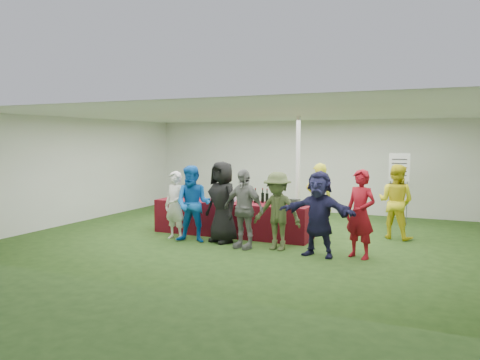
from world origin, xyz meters
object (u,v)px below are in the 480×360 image
at_px(customer_1, 193,204).
at_px(customer_6, 360,214).
at_px(customer_3, 243,209).
at_px(staff_pourer, 319,199).
at_px(wine_list_sign, 399,173).
at_px(dump_bucket, 295,203).
at_px(customer_2, 222,202).
at_px(customer_4, 277,211).
at_px(customer_0, 175,205).
at_px(serving_table, 232,219).
at_px(staff_back, 396,202).
at_px(customer_5, 319,214).

relative_size(customer_1, customer_6, 0.99).
height_order(customer_1, customer_3, customer_1).
bearing_deg(staff_pourer, wine_list_sign, -153.36).
bearing_deg(customer_6, dump_bucket, 178.97).
relative_size(customer_2, customer_6, 1.05).
relative_size(staff_pourer, customer_6, 1.00).
distance_m(dump_bucket, customer_3, 1.15).
xyz_separation_m(customer_1, customer_4, (1.84, 0.05, -0.04)).
distance_m(customer_0, customer_2, 1.06).
height_order(customer_0, customer_4, customer_4).
bearing_deg(customer_6, customer_4, -155.14).
xyz_separation_m(serving_table, customer_3, (0.74, -1.04, 0.41)).
bearing_deg(staff_back, dump_bucket, 52.36).
height_order(staff_pourer, customer_5, staff_pourer).
distance_m(dump_bucket, customer_0, 2.55).
distance_m(dump_bucket, customer_2, 1.50).
height_order(dump_bucket, staff_pourer, staff_pourer).
bearing_deg(wine_list_sign, staff_pourer, -128.62).
xyz_separation_m(customer_0, customer_5, (3.18, -0.18, 0.06)).
bearing_deg(customer_0, customer_3, 6.48).
height_order(customer_3, customer_5, customer_5).
distance_m(serving_table, customer_5, 2.54).
height_order(customer_0, customer_5, customer_5).
xyz_separation_m(dump_bucket, customer_3, (-0.80, -0.82, -0.06)).
height_order(wine_list_sign, customer_1, wine_list_sign).
height_order(staff_back, customer_6, customer_6).
bearing_deg(wine_list_sign, customer_3, -123.23).
xyz_separation_m(customer_2, customer_4, (1.28, -0.18, -0.09)).
distance_m(staff_pourer, customer_2, 2.32).
bearing_deg(staff_back, customer_2, 46.36).
distance_m(staff_pourer, customer_6, 2.20).
relative_size(serving_table, customer_3, 2.29).
relative_size(customer_1, customer_5, 1.02).
bearing_deg(staff_back, serving_table, 34.94).
distance_m(wine_list_sign, customer_1, 5.36).
height_order(staff_back, customer_3, staff_back).
bearing_deg(customer_1, customer_5, -13.24).
relative_size(customer_2, customer_4, 1.11).
xyz_separation_m(customer_1, customer_6, (3.41, 0.07, 0.00)).
relative_size(dump_bucket, staff_back, 0.15).
distance_m(customer_3, customer_5, 1.52).
bearing_deg(serving_table, customer_0, -135.81).
xyz_separation_m(serving_table, dump_bucket, (1.53, -0.22, 0.46)).
bearing_deg(staff_back, customer_5, 79.45).
height_order(staff_back, customer_0, staff_back).
bearing_deg(customer_3, staff_pourer, 75.58).
bearing_deg(dump_bucket, customer_1, -159.12).
relative_size(customer_5, customer_6, 0.98).
xyz_separation_m(wine_list_sign, staff_back, (0.11, -1.74, -0.51)).
xyz_separation_m(staff_pourer, staff_back, (1.65, 0.19, -0.00)).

